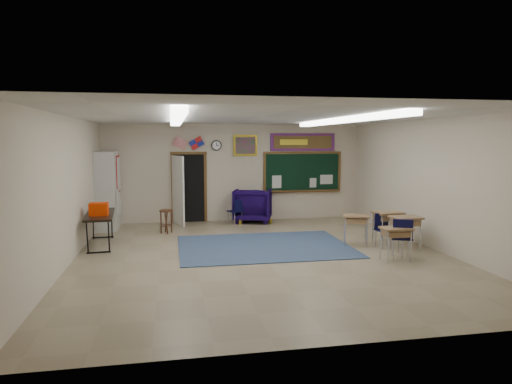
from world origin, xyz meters
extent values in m
plane|color=gray|center=(0.00, 0.00, 0.00)|extent=(9.00, 9.00, 0.00)
cube|color=beige|center=(0.00, 4.50, 1.50)|extent=(8.00, 0.04, 3.00)
cube|color=beige|center=(0.00, -4.50, 1.50)|extent=(8.00, 0.04, 3.00)
cube|color=beige|center=(-4.00, 0.00, 1.50)|extent=(0.04, 9.00, 3.00)
cube|color=beige|center=(4.00, 0.00, 1.50)|extent=(0.04, 9.00, 3.00)
cube|color=silver|center=(0.00, 0.00, 3.00)|extent=(8.00, 9.00, 0.04)
cube|color=#344763|center=(0.20, 0.80, 0.01)|extent=(4.00, 3.00, 0.02)
cube|color=black|center=(-1.40, 4.49, 1.05)|extent=(0.95, 0.04, 2.10)
cube|color=silver|center=(-1.75, 4.05, 1.03)|extent=(0.35, 0.86, 2.05)
cube|color=brown|center=(2.20, 4.47, 1.50)|extent=(2.55, 0.05, 1.30)
cube|color=black|center=(2.20, 4.46, 1.50)|extent=(2.40, 0.03, 1.15)
cube|color=brown|center=(2.20, 4.41, 0.90)|extent=(2.40, 0.12, 0.04)
cube|color=#B0140F|center=(2.20, 4.47, 2.45)|extent=(2.10, 0.04, 0.55)
cube|color=brown|center=(2.20, 4.46, 2.45)|extent=(1.90, 0.03, 0.40)
cube|color=olive|center=(0.35, 4.47, 2.35)|extent=(0.75, 0.05, 0.65)
cube|color=#A51466|center=(0.35, 4.46, 2.35)|extent=(0.62, 0.03, 0.52)
cylinder|color=black|center=(-0.55, 4.47, 2.35)|extent=(0.32, 0.05, 0.32)
cylinder|color=white|center=(-0.55, 4.45, 2.35)|extent=(0.26, 0.02, 0.26)
cube|color=#B7B8B2|center=(-3.72, 3.85, 1.10)|extent=(0.55, 1.25, 2.20)
imported|color=black|center=(0.53, 4.15, 0.52)|extent=(1.39, 1.41, 1.03)
cube|color=olive|center=(2.39, 0.55, 0.71)|extent=(0.73, 0.63, 0.04)
cube|color=brown|center=(2.39, 0.55, 0.61)|extent=(0.63, 0.54, 0.12)
cube|color=olive|center=(3.19, 0.53, 0.77)|extent=(0.71, 0.57, 0.04)
cube|color=brown|center=(3.19, 0.53, 0.66)|extent=(0.62, 0.48, 0.13)
cube|color=olive|center=(2.62, -0.98, 0.69)|extent=(0.60, 0.46, 0.04)
cube|color=brown|center=(2.62, -0.98, 0.59)|extent=(0.52, 0.39, 0.12)
cube|color=olive|center=(3.29, -0.14, 0.76)|extent=(0.67, 0.51, 0.04)
cube|color=brown|center=(3.29, -0.14, 0.65)|extent=(0.58, 0.44, 0.13)
cube|color=black|center=(-3.63, 1.68, 0.74)|extent=(0.77, 1.90, 0.05)
cube|color=#ED3404|center=(-3.61, 1.42, 0.91)|extent=(0.41, 0.31, 0.29)
cylinder|color=#4B2A16|center=(-2.09, 2.83, 0.62)|extent=(0.36, 0.36, 0.04)
torus|color=#4B2A16|center=(-2.09, 2.83, 0.21)|extent=(0.30, 0.30, 0.02)
camera|label=1|loc=(-1.94, -9.57, 2.51)|focal=32.00mm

